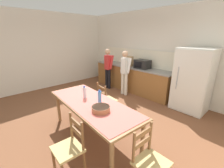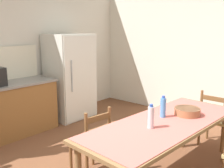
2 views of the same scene
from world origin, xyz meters
The scene contains 8 objects.
wall_right centered at (3.26, 0.00, 1.45)m, with size 0.12×5.20×2.90m, color silver.
refrigerator centered at (1.48, 2.19, 0.87)m, with size 0.88×0.73×1.74m.
dining_table centered at (0.61, -0.54, 0.71)m, with size 2.32×1.01×0.78m.
bottle_near_centre centered at (0.32, -0.52, 0.91)m, with size 0.07×0.07×0.27m.
bottle_off_centre centered at (0.73, -0.43, 0.91)m, with size 0.07×0.07×0.27m.
serving_bowl centered at (1.00, -0.62, 0.83)m, with size 0.32×0.32×0.09m.
chair_head_end centered at (2.03, -0.63, 0.44)m, with size 0.41×0.43×0.91m.
chair_side_far_left centered at (0.14, 0.22, 0.44)m, with size 0.46×0.44×0.91m.
Camera 2 is at (-2.00, -1.97, 1.85)m, focal length 42.00 mm.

